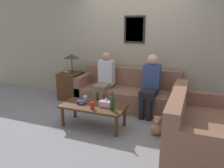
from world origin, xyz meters
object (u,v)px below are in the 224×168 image
(person_left, at_px, (104,78))
(couch_side, at_px, (193,129))
(wine_bottle, at_px, (112,103))
(drinking_glass, at_px, (85,98))
(teddy_bear, at_px, (157,126))
(person_right, at_px, (150,83))
(couch_main, at_px, (128,94))
(coffee_table, at_px, (93,108))

(person_left, bearing_deg, couch_side, -29.93)
(wine_bottle, xyz_separation_m, person_left, (-0.62, 1.10, 0.11))
(drinking_glass, height_order, teddy_bear, drinking_glass)
(person_right, height_order, teddy_bear, person_right)
(couch_main, bearing_deg, couch_side, -41.33)
(wine_bottle, height_order, drinking_glass, wine_bottle)
(person_left, bearing_deg, coffee_table, -77.60)
(person_right, bearing_deg, couch_main, 160.39)
(couch_main, relative_size, person_right, 1.82)
(wine_bottle, distance_m, person_left, 1.27)
(person_left, relative_size, teddy_bear, 3.59)
(drinking_glass, height_order, person_left, person_left)
(person_right, bearing_deg, couch_side, -49.96)
(coffee_table, distance_m, person_left, 1.09)
(couch_side, distance_m, teddy_bear, 0.63)
(couch_side, height_order, person_left, person_left)
(couch_side, distance_m, person_right, 1.44)
(couch_main, xyz_separation_m, person_right, (0.53, -0.19, 0.36))
(coffee_table, relative_size, person_left, 0.96)
(coffee_table, height_order, wine_bottle, wine_bottle)
(coffee_table, bearing_deg, drinking_glass, 147.94)
(person_left, height_order, person_right, person_right)
(teddy_bear, bearing_deg, couch_side, -20.36)
(couch_side, relative_size, person_left, 1.40)
(couch_main, bearing_deg, drinking_glass, -117.89)
(couch_side, relative_size, coffee_table, 1.45)
(drinking_glass, height_order, person_right, person_right)
(couch_main, bearing_deg, coffee_table, -103.73)
(wine_bottle, bearing_deg, person_right, 68.03)
(wine_bottle, distance_m, person_right, 1.14)
(couch_main, distance_m, coffee_table, 1.20)
(teddy_bear, bearing_deg, couch_main, 129.39)
(coffee_table, bearing_deg, couch_main, 76.27)
(couch_main, height_order, person_left, person_left)
(person_left, bearing_deg, wine_bottle, -60.46)
(couch_side, xyz_separation_m, teddy_bear, (-0.57, 0.21, -0.16))
(coffee_table, relative_size, teddy_bear, 3.47)
(coffee_table, distance_m, person_right, 1.31)
(couch_side, bearing_deg, wine_bottle, 89.05)
(person_right, distance_m, teddy_bear, 1.05)
(drinking_glass, bearing_deg, coffee_table, -32.06)
(couch_main, xyz_separation_m, coffee_table, (-0.29, -1.17, 0.05))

